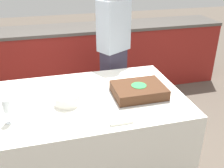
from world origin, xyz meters
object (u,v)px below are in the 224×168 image
object	(u,v)px
plate_stack	(67,100)
person_cutting_cake	(114,50)
wine_glass	(7,107)
cake	(139,90)

from	to	relation	value
plate_stack	person_cutting_cake	size ratio (longest dim) A/B	0.12
plate_stack	wine_glass	world-z (taller)	wine_glass
plate_stack	person_cutting_cake	bearing A→B (deg)	53.23
plate_stack	person_cutting_cake	xyz separation A→B (m)	(0.60, 0.81, 0.10)
cake	person_cutting_cake	xyz separation A→B (m)	(-0.00, 0.81, 0.09)
cake	plate_stack	size ratio (longest dim) A/B	2.37
plate_stack	wine_glass	bearing A→B (deg)	-161.40
plate_stack	wine_glass	xyz separation A→B (m)	(-0.43, -0.14, 0.08)
cake	plate_stack	xyz separation A→B (m)	(-0.60, 0.00, -0.00)
cake	wine_glass	distance (m)	1.04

